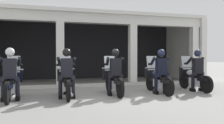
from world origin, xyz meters
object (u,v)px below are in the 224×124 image
(police_officer_right, at_px, (161,67))
(motorcycle_center, at_px, (113,80))
(motorcycle_left, at_px, (66,82))
(police_officer_far_right, at_px, (197,67))
(police_officer_far_left, at_px, (10,70))
(police_officer_center, at_px, (115,68))
(police_officer_left, at_px, (67,69))
(motorcycle_right, at_px, (157,79))
(motorcycle_far_left, at_px, (12,83))
(motorcycle_far_right, at_px, (193,78))

(police_officer_right, bearing_deg, motorcycle_center, 171.46)
(motorcycle_left, height_order, police_officer_far_right, police_officer_far_right)
(police_officer_far_left, relative_size, police_officer_center, 1.00)
(police_officer_far_left, xyz_separation_m, police_officer_right, (4.92, -0.01, 0.00))
(motorcycle_center, xyz_separation_m, police_officer_far_right, (3.28, -0.23, 0.44))
(police_officer_far_left, distance_m, police_officer_left, 1.64)
(police_officer_center, relative_size, police_officer_far_right, 1.00)
(motorcycle_right, bearing_deg, motorcycle_far_left, -174.04)
(motorcycle_center, distance_m, police_officer_center, 0.52)
(police_officer_far_left, distance_m, police_officer_right, 4.92)
(police_officer_far_left, xyz_separation_m, motorcycle_far_right, (6.56, 0.47, -0.44))
(police_officer_left, height_order, police_officer_far_right, same)
(motorcycle_far_right, bearing_deg, police_officer_far_right, -89.68)
(police_officer_far_right, bearing_deg, police_officer_right, -172.49)
(police_officer_right, xyz_separation_m, motorcycle_far_right, (1.64, 0.48, -0.44))
(police_officer_far_left, xyz_separation_m, motorcycle_center, (3.28, 0.42, -0.44))
(motorcycle_far_right, bearing_deg, motorcycle_far_left, -177.79)
(police_officer_center, height_order, police_officer_far_right, same)
(motorcycle_far_left, bearing_deg, police_officer_center, 5.34)
(police_officer_left, xyz_separation_m, motorcycle_far_right, (4.92, 0.49, -0.44))
(police_officer_left, height_order, motorcycle_far_right, police_officer_left)
(police_officer_center, relative_size, motorcycle_far_right, 0.78)
(motorcycle_center, height_order, police_officer_far_right, police_officer_far_right)
(police_officer_left, bearing_deg, police_officer_right, 5.91)
(police_officer_center, bearing_deg, motorcycle_left, -176.90)
(police_officer_far_left, bearing_deg, police_officer_left, 7.44)
(motorcycle_far_left, bearing_deg, motorcycle_left, 7.44)
(motorcycle_left, xyz_separation_m, motorcycle_far_right, (4.92, 0.20, 0.00))
(police_officer_right, bearing_deg, motorcycle_far_right, 22.50)
(motorcycle_right, height_order, motorcycle_far_right, same)
(police_officer_left, height_order, motorcycle_center, police_officer_left)
(police_officer_center, xyz_separation_m, police_officer_right, (1.64, -0.14, 0.00))
(police_officer_center, bearing_deg, police_officer_far_left, -169.86)
(motorcycle_far_left, bearing_deg, police_officer_far_left, -82.28)
(police_officer_left, bearing_deg, motorcycle_far_left, 175.52)
(police_officer_center, xyz_separation_m, police_officer_far_right, (3.28, 0.05, 0.00))
(motorcycle_right, relative_size, police_officer_far_right, 1.29)
(police_officer_left, distance_m, motorcycle_center, 1.75)
(motorcycle_far_right, relative_size, police_officer_far_right, 1.29)
(police_officer_far_right, bearing_deg, motorcycle_left, 179.64)
(motorcycle_far_left, height_order, motorcycle_left, same)
(police_officer_far_left, height_order, motorcycle_left, police_officer_far_left)
(motorcycle_left, relative_size, police_officer_far_right, 1.29)
(police_officer_far_right, bearing_deg, motorcycle_center, 176.59)
(motorcycle_left, height_order, motorcycle_far_right, same)
(motorcycle_far_left, xyz_separation_m, police_officer_right, (4.92, -0.30, 0.44))
(motorcycle_right, bearing_deg, motorcycle_far_right, 13.03)
(motorcycle_far_left, distance_m, police_officer_center, 3.31)
(motorcycle_far_left, relative_size, police_officer_left, 1.29)
(motorcycle_center, distance_m, motorcycle_far_right, 3.28)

